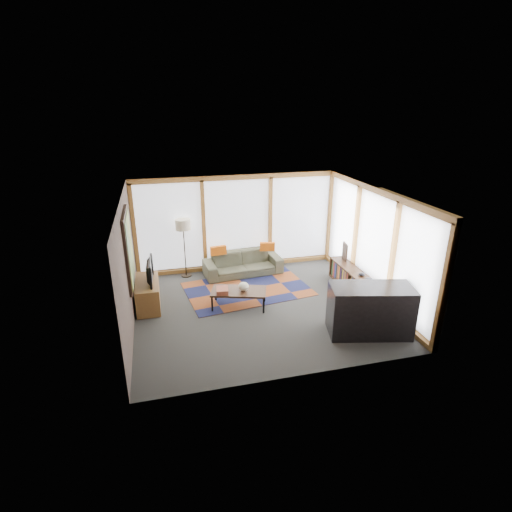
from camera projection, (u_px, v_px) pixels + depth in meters
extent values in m
plane|color=#2C2C29|center=(260.00, 307.00, 9.05)|extent=(5.50, 5.50, 0.00)
cube|color=#443731|center=(127.00, 266.00, 7.95)|extent=(0.04, 5.00, 2.60)
cube|color=#443731|center=(301.00, 308.00, 6.32)|extent=(5.50, 0.04, 2.60)
cube|color=silver|center=(261.00, 194.00, 8.11)|extent=(5.50, 5.00, 0.04)
cube|color=white|center=(237.00, 222.00, 10.81)|extent=(5.30, 0.02, 2.35)
cube|color=white|center=(374.00, 244.00, 9.20)|extent=(0.02, 4.80, 2.35)
cube|color=black|center=(128.00, 249.00, 8.14)|extent=(0.05, 1.35, 1.55)
cube|color=yellow|center=(130.00, 249.00, 8.15)|extent=(0.02, 1.20, 1.40)
cube|color=brown|center=(247.00, 289.00, 9.93)|extent=(3.19, 2.29, 0.01)
imported|color=#3B3E2D|center=(243.00, 263.00, 10.71)|extent=(2.13, 0.99, 0.60)
cube|color=#BD510D|center=(218.00, 250.00, 10.45)|extent=(0.43, 0.18, 0.23)
cube|color=#BD510D|center=(267.00, 247.00, 10.73)|extent=(0.42, 0.22, 0.22)
cube|color=brown|center=(222.00, 290.00, 8.82)|extent=(0.30, 0.36, 0.11)
ellipsoid|color=beige|center=(244.00, 287.00, 8.89)|extent=(0.25, 0.25, 0.20)
ellipsoid|color=black|center=(369.00, 280.00, 9.05)|extent=(0.24, 0.24, 0.10)
ellipsoid|color=black|center=(362.00, 274.00, 9.38)|extent=(0.17, 0.17, 0.08)
cube|color=black|center=(345.00, 252.00, 10.25)|extent=(0.11, 0.34, 0.45)
cube|color=brown|center=(148.00, 294.00, 9.02)|extent=(0.50, 1.21, 0.61)
imported|color=black|center=(147.00, 271.00, 8.82)|extent=(0.16, 0.89, 0.51)
cube|color=black|center=(370.00, 310.00, 7.89)|extent=(1.73, 1.09, 1.01)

